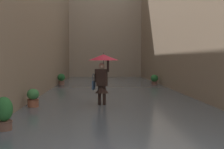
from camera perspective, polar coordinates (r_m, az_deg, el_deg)
The scene contains 9 objects.
ground_plane at distance 17.24m, azimuth -0.07°, elevation -3.31°, with size 66.23×66.23×0.00m, color #605B56.
flood_water at distance 17.24m, azimuth -0.07°, elevation -3.10°, with size 7.53×32.49×0.13m, color slate.
building_facade_left at distance 18.02m, azimuth 13.85°, elevation 10.72°, with size 2.04×30.49×8.69m.
building_facade_far at distance 31.56m, azimuth -1.22°, elevation 10.25°, with size 10.33×1.80×11.89m, color tan.
person_wading at distance 11.95m, azimuth -1.63°, elevation 1.17°, with size 1.12×1.12×2.05m.
potted_plant_far_right at distance 11.84m, azimuth -13.62°, elevation -4.19°, with size 0.42×0.42×0.77m.
potted_plant_mid_left at distance 21.42m, azimuth 7.43°, elevation -0.99°, with size 0.48×0.48×0.79m.
potted_plant_near_right at distance 8.18m, azimuth -18.37°, elevation -6.78°, with size 0.42×0.42×0.92m.
potted_plant_mid_right at distance 21.26m, azimuth -8.84°, elevation -0.94°, with size 0.48×0.48×0.86m.
Camera 1 is at (0.76, 3.88, 1.82)m, focal length 52.36 mm.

